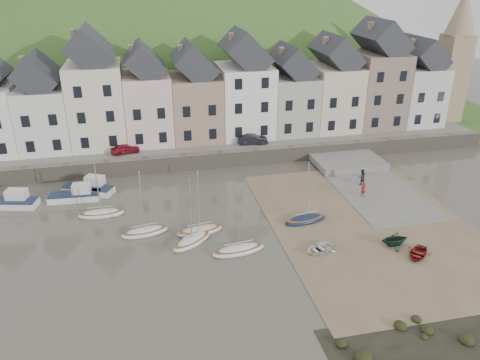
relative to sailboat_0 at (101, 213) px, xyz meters
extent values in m
plane|color=#464137|center=(13.38, -7.16, -0.26)|extent=(160.00, 160.00, 0.00)
cube|color=#305421|center=(13.38, 24.84, 0.49)|extent=(90.00, 30.00, 1.50)
cube|color=slate|center=(13.38, 13.34, 1.29)|extent=(70.00, 7.00, 0.10)
cube|color=slate|center=(13.38, 9.84, 0.64)|extent=(70.00, 1.20, 1.80)
cube|color=brown|center=(24.38, -7.16, -0.23)|extent=(18.00, 26.00, 0.06)
cube|color=slate|center=(28.38, 0.84, -0.20)|extent=(8.00, 18.00, 0.12)
ellipsoid|color=#305421|center=(8.38, 52.84, -18.26)|extent=(134.40, 84.00, 84.00)
cube|color=silver|center=(-6.67, 16.84, 4.99)|extent=(5.80, 8.00, 7.50)
cube|color=gray|center=(-8.12, 16.84, 11.66)|extent=(0.60, 0.90, 1.40)
cube|color=beige|center=(-0.52, 16.84, 6.24)|extent=(6.40, 8.00, 10.00)
cube|color=gray|center=(-2.12, 16.84, 14.46)|extent=(0.60, 0.90, 1.40)
cube|color=beige|center=(5.53, 16.84, 5.49)|extent=(5.60, 8.00, 8.50)
cube|color=gray|center=(4.13, 16.84, 12.56)|extent=(0.60, 0.90, 1.40)
cube|color=gray|center=(11.48, 16.84, 5.24)|extent=(6.20, 8.00, 8.00)
cube|color=gray|center=(9.93, 16.84, 12.36)|extent=(0.60, 0.90, 1.40)
cube|color=white|center=(17.93, 16.84, 5.74)|extent=(6.60, 8.00, 9.00)
cube|color=gray|center=(16.28, 16.84, 13.56)|extent=(0.60, 0.90, 1.40)
cube|color=#A4A096|center=(24.18, 16.84, 4.99)|extent=(5.80, 8.00, 7.50)
cube|color=gray|center=(22.73, 16.84, 11.66)|extent=(0.60, 0.90, 1.40)
cube|color=beige|center=(30.13, 16.84, 5.49)|extent=(6.00, 8.00, 8.50)
cube|color=gray|center=(28.63, 16.84, 12.76)|extent=(0.60, 0.90, 1.40)
cube|color=#816B5D|center=(36.38, 16.84, 6.24)|extent=(6.40, 8.00, 10.00)
cube|color=gray|center=(34.78, 16.84, 14.46)|extent=(0.60, 0.90, 1.40)
cube|color=beige|center=(42.53, 16.84, 5.24)|extent=(5.80, 8.00, 8.00)
cube|color=gray|center=(41.08, 16.84, 12.16)|extent=(0.60, 0.90, 1.40)
cube|color=#997F60|center=(47.93, 16.84, 7.24)|extent=(3.50, 3.50, 12.00)
cone|color=#997F60|center=(47.93, 16.84, 16.24)|extent=(4.00, 4.00, 6.00)
ellipsoid|color=silver|center=(0.00, 0.00, -0.06)|extent=(4.34, 1.52, 0.84)
ellipsoid|color=brown|center=(0.00, 0.00, 0.16)|extent=(4.00, 1.37, 0.20)
cylinder|color=#B2B5B7|center=(0.00, 0.00, 3.04)|extent=(0.10, 0.10, 5.60)
cylinder|color=#B2B5B7|center=(0.00, 0.00, 0.69)|extent=(2.39, 0.09, 0.08)
ellipsoid|color=silver|center=(3.97, -4.35, -0.06)|extent=(4.37, 2.15, 0.84)
ellipsoid|color=brown|center=(3.97, -4.35, 0.16)|extent=(4.01, 1.95, 0.20)
cylinder|color=#B2B5B7|center=(3.97, -4.35, 3.04)|extent=(0.10, 0.10, 5.60)
cylinder|color=#B2B5B7|center=(3.97, -4.35, 0.69)|extent=(2.28, 0.44, 0.08)
ellipsoid|color=beige|center=(8.79, -5.18, -0.06)|extent=(4.34, 2.05, 0.84)
ellipsoid|color=brown|center=(8.79, -5.18, 0.16)|extent=(3.99, 1.87, 0.20)
cylinder|color=#B2B5B7|center=(8.79, -5.18, 3.04)|extent=(0.10, 0.10, 5.60)
cylinder|color=#B2B5B7|center=(8.79, -5.18, 0.69)|extent=(2.29, 0.39, 0.08)
ellipsoid|color=silver|center=(7.91, -6.76, -0.06)|extent=(4.26, 3.72, 0.84)
ellipsoid|color=brown|center=(7.91, -6.76, 0.16)|extent=(3.90, 3.40, 0.20)
cylinder|color=#B2B5B7|center=(7.91, -6.76, 3.04)|extent=(0.10, 0.10, 5.60)
cylinder|color=#B2B5B7|center=(7.91, -6.76, 0.69)|extent=(1.89, 1.45, 0.08)
ellipsoid|color=silver|center=(11.52, -9.02, -0.06)|extent=(4.72, 2.12, 0.84)
ellipsoid|color=brown|center=(11.52, -9.02, 0.16)|extent=(4.34, 1.93, 0.20)
cylinder|color=#B2B5B7|center=(11.52, -9.02, 3.04)|extent=(0.10, 0.10, 5.60)
cylinder|color=#B2B5B7|center=(11.52, -9.02, 0.69)|extent=(2.49, 0.43, 0.08)
ellipsoid|color=#121E39|center=(18.74, -5.31, -0.06)|extent=(4.43, 2.22, 0.84)
ellipsoid|color=brown|center=(18.74, -5.31, 0.16)|extent=(4.08, 2.02, 0.20)
cylinder|color=#B2B5B7|center=(18.74, -5.31, 3.04)|extent=(0.10, 0.10, 5.60)
cylinder|color=#B2B5B7|center=(18.74, -5.31, 0.69)|extent=(2.31, 0.49, 0.08)
cube|color=silver|center=(-2.80, 4.08, 0.09)|extent=(5.23, 2.00, 0.70)
cube|color=#121E39|center=(-2.80, 4.08, 0.46)|extent=(5.13, 2.04, 0.08)
cube|color=silver|center=(-2.03, 4.13, 0.94)|extent=(1.87, 1.30, 1.00)
cube|color=silver|center=(-9.04, 3.91, 0.09)|extent=(5.83, 2.95, 0.70)
cube|color=#121E39|center=(-9.04, 3.91, 0.46)|extent=(5.73, 2.98, 0.08)
cube|color=silver|center=(-8.23, 4.10, 0.94)|extent=(2.18, 1.62, 1.00)
cube|color=silver|center=(-1.56, 5.54, 0.09)|extent=(5.57, 3.84, 0.70)
cube|color=#121E39|center=(-1.56, 5.54, 0.46)|extent=(5.50, 3.84, 0.08)
cube|color=silver|center=(-0.84, 5.89, 0.94)|extent=(2.21, 1.89, 1.00)
imported|color=white|center=(18.15, -10.36, 0.08)|extent=(3.27, 2.78, 0.57)
imported|color=#173420|center=(24.72, -10.88, 0.43)|extent=(2.45, 2.12, 1.28)
imported|color=maroon|center=(25.74, -12.83, 0.08)|extent=(3.30, 3.26, 0.56)
imported|color=maroon|center=(26.32, -1.59, 0.64)|extent=(0.63, 0.48, 1.57)
imported|color=#222228|center=(27.41, 1.05, 0.76)|extent=(0.98, 0.82, 1.80)
imported|color=maroon|center=(2.36, 12.34, 1.91)|extent=(3.57, 2.02, 1.15)
imported|color=black|center=(17.96, 12.34, 1.96)|extent=(3.95, 1.87, 1.25)
cube|color=black|center=(21.38, -22.16, -0.24)|extent=(14.00, 6.00, 0.05)
ellipsoid|color=black|center=(21.56, -20.82, -0.10)|extent=(0.83, 0.92, 0.54)
ellipsoid|color=black|center=(23.52, -22.10, -0.09)|extent=(0.85, 0.94, 0.56)
ellipsoid|color=black|center=(21.44, -19.72, -0.13)|extent=(0.67, 0.74, 0.44)
ellipsoid|color=black|center=(20.05, -20.10, -0.10)|extent=(0.84, 0.93, 0.55)
ellipsoid|color=black|center=(15.59, -20.76, -0.12)|extent=(0.72, 0.79, 0.47)
ellipsoid|color=black|center=(21.05, -21.28, -0.16)|extent=(0.50, 0.55, 0.33)
ellipsoid|color=black|center=(23.48, -22.17, -0.08)|extent=(0.94, 1.03, 0.61)
ellipsoid|color=black|center=(16.37, -22.22, -0.04)|extent=(1.10, 1.21, 0.71)
camera|label=1|loc=(4.56, -41.27, 21.33)|focal=34.89mm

